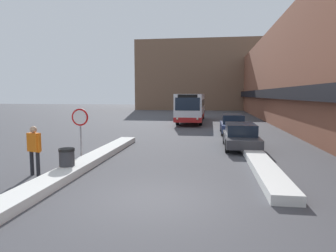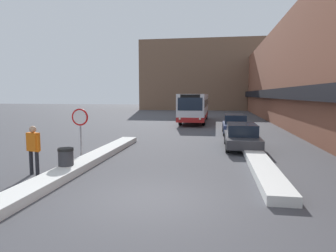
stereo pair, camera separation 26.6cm
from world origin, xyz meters
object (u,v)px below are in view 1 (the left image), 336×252
parked_car_middle (233,124)px  pedestrian (34,146)px  stop_sign (80,123)px  city_bus (192,107)px  parked_car_front (241,136)px  trash_bin (67,161)px

parked_car_middle → pedestrian: (-8.00, -13.12, 0.37)m
parked_car_middle → stop_sign: size_ratio=1.83×
city_bus → parked_car_middle: 10.25m
parked_car_front → stop_sign: size_ratio=1.93×
city_bus → trash_bin: city_bus is taller
stop_sign → trash_bin: bearing=-79.6°
stop_sign → trash_bin: stop_sign is taller
parked_car_middle → stop_sign: (-7.38, -10.56, 0.97)m
stop_sign → trash_bin: (0.38, -2.09, -1.22)m
trash_bin → parked_car_front: bearing=42.8°
city_bus → parked_car_middle: size_ratio=2.80×
parked_car_front → trash_bin: (-7.00, -6.48, -0.21)m
stop_sign → pedestrian: 2.70m
city_bus → trash_bin: 22.42m
pedestrian → trash_bin: pedestrian is taller
city_bus → stop_sign: 20.39m
parked_car_middle → stop_sign: stop_sign is taller
city_bus → parked_car_middle: bearing=-68.6°
pedestrian → stop_sign: bearing=94.5°
city_bus → parked_car_middle: city_bus is taller
parked_car_front → stop_sign: stop_sign is taller
parked_car_front → pedestrian: pedestrian is taller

